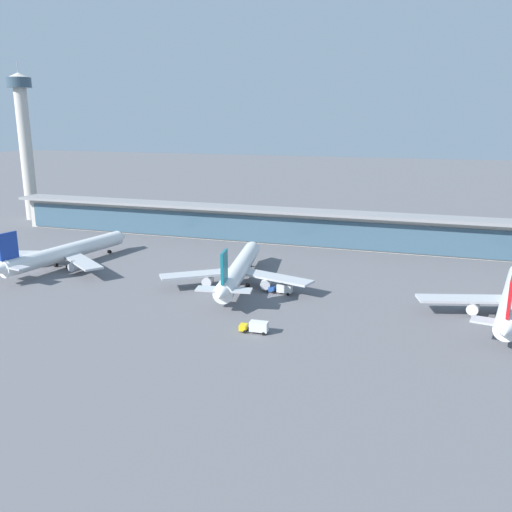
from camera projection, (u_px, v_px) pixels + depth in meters
ground_plane at (244, 289)px, 171.02m from camera, size 1200.00×1200.00×0.00m
airliner_left_stand at (64, 253)px, 194.57m from camera, size 48.49×63.72×17.02m
airliner_centre_stand at (239, 270)px, 172.80m from camera, size 48.45×63.69×17.02m
service_truck_near_nose_blue at (282, 288)px, 165.68m from camera, size 7.47×2.94×3.10m
service_truck_mid_apron_yellow at (256, 327)px, 135.43m from camera, size 7.40×2.66×3.10m
terminal_building at (295, 226)px, 229.12m from camera, size 273.13×12.80×15.20m
control_tower at (25, 136)px, 277.82m from camera, size 12.00×12.00×79.68m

